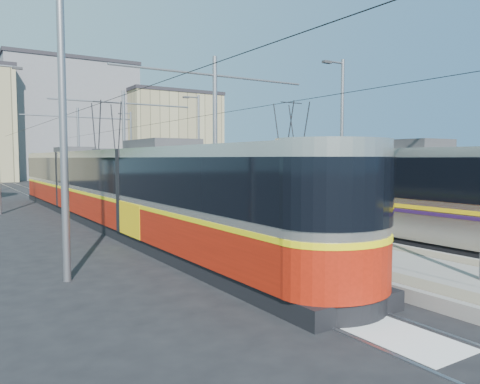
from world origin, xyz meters
TOP-DOWN VIEW (x-y plane):
  - ground at (0.00, 0.00)m, footprint 160.00×160.00m
  - platform at (0.00, 17.00)m, footprint 4.00×50.00m
  - tactile_strip_left at (-1.45, 17.00)m, footprint 0.70×50.00m
  - tactile_strip_right at (1.45, 17.00)m, footprint 0.70×50.00m
  - rails at (0.00, 17.00)m, footprint 8.71×70.00m
  - track_arrow at (-3.60, -3.00)m, footprint 1.20×5.00m
  - tram_left at (-3.60, 11.64)m, footprint 2.43×31.34m
  - tram_right at (3.60, 7.29)m, footprint 2.43×30.90m
  - catenary at (0.00, 14.15)m, footprint 9.20×70.00m
  - street_lamps at (-0.00, 21.00)m, footprint 15.18×38.22m
  - shelter at (0.80, 13.54)m, footprint 0.72×1.04m
  - building_centre at (6.00, 64.00)m, footprint 18.36×14.28m
  - building_right at (20.00, 58.00)m, footprint 14.28×10.20m

SIDE VIEW (x-z plane):
  - ground at x=0.00m, z-range 0.00..0.00m
  - track_arrow at x=-3.60m, z-range 0.00..0.01m
  - rails at x=0.00m, z-range 0.00..0.03m
  - platform at x=0.00m, z-range 0.00..0.30m
  - tactile_strip_left at x=-1.45m, z-range 0.30..0.31m
  - tactile_strip_right at x=1.45m, z-range 0.30..0.31m
  - shelter at x=0.80m, z-range 0.35..2.51m
  - tram_left at x=-3.60m, z-range -1.04..4.46m
  - tram_right at x=3.60m, z-range -0.89..4.61m
  - street_lamps at x=0.00m, z-range 0.18..8.18m
  - catenary at x=0.00m, z-range 1.02..8.02m
  - building_right at x=20.00m, z-range 0.01..13.12m
  - building_centre at x=6.00m, z-range 0.01..17.06m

